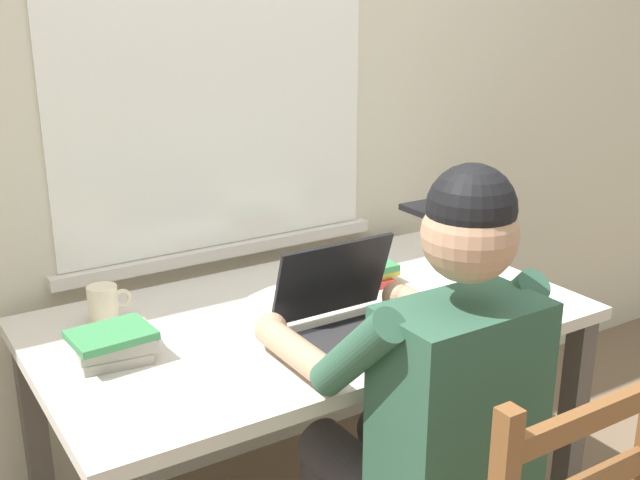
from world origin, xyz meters
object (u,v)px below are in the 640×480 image
coffee_mug_dark (468,256)px  book_stack_main (362,274)px  seated_person (426,403)px  desk (310,342)px  coffee_mug_white (104,304)px  computer_mouse (448,314)px  laptop (352,315)px  book_stack_side (114,343)px

coffee_mug_dark → book_stack_main: size_ratio=0.57×
seated_person → desk: bearing=90.1°
coffee_mug_white → computer_mouse: bearing=-31.9°
computer_mouse → coffee_mug_dark: (0.29, 0.25, 0.03)m
coffee_mug_white → seated_person: bearing=-56.3°
coffee_mug_white → coffee_mug_dark: 1.08m
seated_person → laptop: size_ratio=3.72×
coffee_mug_dark → book_stack_side: coffee_mug_dark is taller
coffee_mug_dark → book_stack_main: bearing=164.9°
computer_mouse → coffee_mug_white: bearing=148.1°
desk → coffee_mug_dark: 0.59m
book_stack_side → seated_person: bearing=-43.4°
book_stack_side → coffee_mug_dark: bearing=-0.2°
seated_person → book_stack_main: seated_person is taller
laptop → desk: bearing=96.1°
coffee_mug_white → coffee_mug_dark: same height
laptop → coffee_mug_dark: 0.59m
desk → seated_person: bearing=-89.9°
coffee_mug_white → book_stack_main: size_ratio=0.56×
laptop → seated_person: bearing=-93.1°
book_stack_main → book_stack_side: bearing=-173.6°
desk → laptop: laptop is taller
computer_mouse → coffee_mug_dark: size_ratio=0.85×
coffee_mug_white → book_stack_side: size_ratio=0.57×
book_stack_side → book_stack_main: bearing=6.4°
laptop → coffee_mug_dark: bearing=18.3°
desk → coffee_mug_dark: size_ratio=12.25×
desk → laptop: (0.02, -0.17, 0.14)m
desk → coffee_mug_white: size_ratio=12.43×
laptop → book_stack_side: (-0.55, 0.19, -0.01)m
book_stack_main → book_stack_side: size_ratio=1.00×
seated_person → book_stack_main: (0.24, 0.59, 0.07)m
desk → book_stack_side: bearing=178.3°
seated_person → book_stack_main: size_ratio=5.98×
coffee_mug_white → book_stack_main: (0.72, -0.14, -0.02)m
laptop → book_stack_main: (0.22, 0.27, -0.02)m
laptop → coffee_mug_white: laptop is taller
desk → seated_person: (0.00, -0.49, 0.05)m
desk → seated_person: seated_person is taller
computer_mouse → book_stack_side: book_stack_side is taller
book_stack_main → book_stack_side: book_stack_side is taller
coffee_mug_white → book_stack_main: 0.74m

